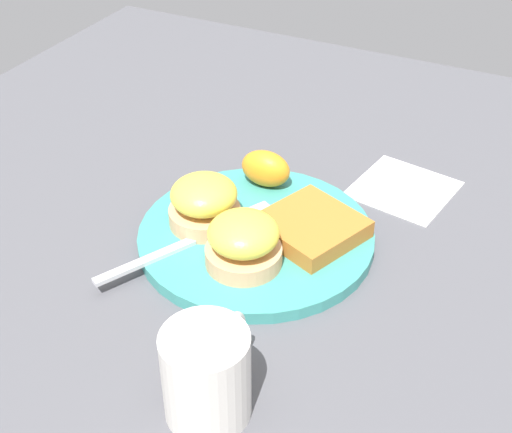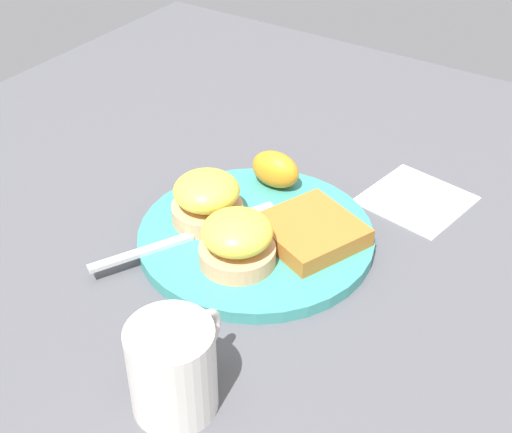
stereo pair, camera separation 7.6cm
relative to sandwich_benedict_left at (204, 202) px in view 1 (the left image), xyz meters
The scene contains 9 objects.
ground_plane 0.07m from the sandwich_benedict_left, 79.70° to the right, with size 1.10×1.10×0.00m, color #4C4C51.
plate 0.07m from the sandwich_benedict_left, 79.70° to the right, with size 0.26×0.26×0.01m, color teal.
sandwich_benedict_left is the anchor object (origin of this frame).
sandwich_benedict_right 0.08m from the sandwich_benedict_left, 121.34° to the right, with size 0.08×0.08×0.06m.
hashbrown_patty 0.12m from the sandwich_benedict_left, 74.03° to the right, with size 0.09×0.10×0.02m, color #AB6827.
orange_wedge 0.10m from the sandwich_benedict_left, 15.01° to the right, with size 0.06×0.04×0.04m, color orange.
fork 0.04m from the sandwich_benedict_left, 159.52° to the right, with size 0.20×0.12×0.00m.
cup 0.24m from the sandwich_benedict_left, 149.67° to the right, with size 0.10×0.07×0.09m.
napkin 0.25m from the sandwich_benedict_left, 43.59° to the right, with size 0.11×0.11×0.00m, color white.
Camera 1 is at (-0.55, -0.27, 0.48)m, focal length 50.00 mm.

